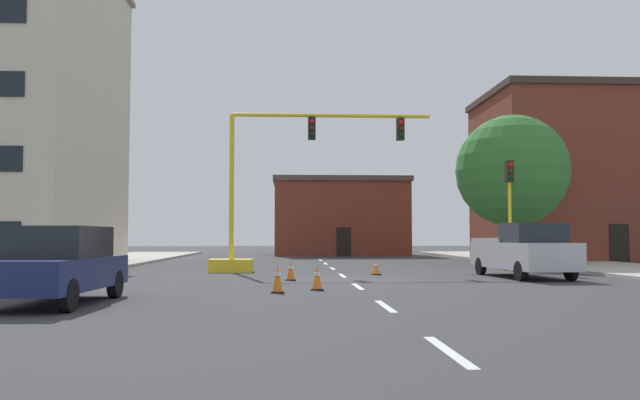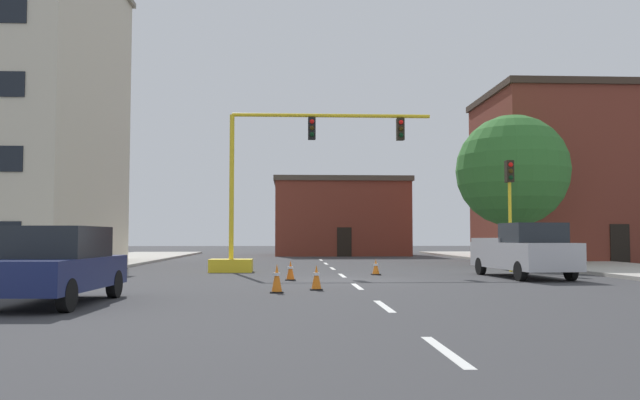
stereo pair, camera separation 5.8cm
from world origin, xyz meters
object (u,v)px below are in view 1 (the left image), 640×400
Objects in this scene: sedan_navy_near_left at (58,264)px; traffic_cone_roadside_c at (278,279)px; tree_right_mid at (512,171)px; traffic_signal_gantry at (260,219)px; pickup_truck_silver at (523,251)px; traffic_cone_roadside_b at (376,267)px; traffic_cone_roadside_a at (291,271)px; traffic_cone_roadside_d at (317,278)px; traffic_light_pole_right at (510,190)px.

sedan_navy_near_left is 5.57m from traffic_cone_roadside_c.
traffic_cone_roadside_c is at bearing 28.60° from sedan_navy_near_left.
sedan_navy_near_left is at bearing -133.48° from tree_right_mid.
traffic_cone_roadside_c is (0.90, -10.25, -1.89)m from traffic_signal_gantry.
tree_right_mid is (12.61, 4.57, 2.58)m from traffic_signal_gantry.
pickup_truck_silver is at bearing -23.60° from traffic_signal_gantry.
pickup_truck_silver is 8.94× the size of traffic_cone_roadside_b.
traffic_cone_roadside_a is 0.88× the size of traffic_cone_roadside_c.
traffic_cone_roadside_c is (-0.38, -4.95, 0.05)m from traffic_cone_roadside_a.
sedan_navy_near_left is at bearing -129.03° from traffic_cone_roadside_b.
sedan_navy_near_left is (-3.97, -12.91, -1.38)m from traffic_signal_gantry.
traffic_signal_gantry is 15.32× the size of traffic_cone_roadside_b.
traffic_cone_roadside_c is at bearing -142.37° from traffic_cone_roadside_d.
traffic_light_pole_right is 7.18m from traffic_cone_roadside_b.
traffic_light_pole_right reaches higher than traffic_cone_roadside_b.
pickup_truck_silver is (-0.93, -3.99, -2.55)m from traffic_light_pole_right.
traffic_light_pole_right reaches higher than traffic_cone_roadside_a.
traffic_cone_roadside_b is at bearing 41.96° from traffic_cone_roadside_a.
traffic_cone_roadside_b is 8.82m from traffic_cone_roadside_c.
tree_right_mid is at bearing 72.56° from pickup_truck_silver.
traffic_cone_roadside_c is at bearing -128.30° from tree_right_mid.
sedan_navy_near_left is 6.45× the size of traffic_cone_roadside_d.
traffic_cone_roadside_a is at bearing -138.04° from traffic_cone_roadside_b.
sedan_navy_near_left is 13.70m from traffic_cone_roadside_b.
sedan_navy_near_left is 5.86× the size of traffic_cone_roadside_c.
traffic_signal_gantry is 13.58m from sedan_navy_near_left.
pickup_truck_silver is 8.63m from traffic_cone_roadside_a.
traffic_cone_roadside_a is at bearing 55.38° from sedan_navy_near_left.
traffic_light_pole_right is 6.99× the size of traffic_cone_roadside_a.
traffic_cone_roadside_b is (-6.10, -1.98, -3.23)m from traffic_light_pole_right.
traffic_cone_roadside_b is 0.87× the size of traffic_cone_roadside_d.
traffic_cone_roadside_d is (-7.82, -5.11, -0.63)m from pickup_truck_silver.
traffic_signal_gantry is 1.71× the size of pickup_truck_silver.
traffic_cone_roadside_d is at bearing -80.02° from traffic_cone_roadside_a.
sedan_navy_near_left is 9.25m from traffic_cone_roadside_a.
traffic_light_pole_right is 5.37m from tree_right_mid.
tree_right_mid is (1.85, 4.87, 1.33)m from traffic_light_pole_right.
traffic_cone_roadside_b is at bearing -26.07° from traffic_signal_gantry.
tree_right_mid is 15.70m from traffic_cone_roadside_a.
traffic_cone_roadside_a is 0.97× the size of traffic_cone_roadside_d.
traffic_signal_gantry reaches higher than traffic_cone_roadside_d.
traffic_signal_gantry is 10.80m from pickup_truck_silver.
traffic_light_pole_right is at bearing 76.87° from pickup_truck_silver.
tree_right_mid is at bearing 52.80° from traffic_cone_roadside_d.
tree_right_mid is 11.44m from traffic_cone_roadside_b.
sedan_navy_near_left is 6.66× the size of traffic_cone_roadside_a.
tree_right_mid is 11.22× the size of traffic_cone_roadside_a.
pickup_truck_silver is (-2.78, -8.86, -3.88)m from tree_right_mid.
tree_right_mid is 1.69× the size of sedan_navy_near_left.
sedan_navy_near_left reaches higher than traffic_cone_roadside_c.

